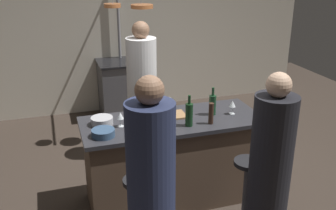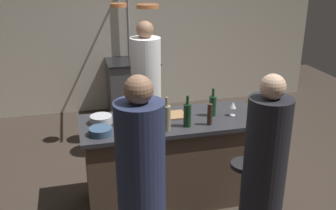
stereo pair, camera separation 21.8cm
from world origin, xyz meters
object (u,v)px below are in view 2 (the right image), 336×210
Objects in this scene: cutting_board at (169,116)px; wine_glass_by_chef at (119,115)px; wine_glass_near_right_guest at (134,104)px; stove_range at (133,88)px; mixing_bowl_blue at (101,131)px; bar_stool_right at (243,192)px; guest_right at (264,178)px; guest_left at (141,193)px; wine_bottle_red at (187,115)px; mixing_bowl_steel at (101,119)px; pepper_mill at (210,114)px; wine_bottle_green at (213,105)px; wine_bottle_white at (167,118)px; wine_glass_near_left_guest at (233,106)px; bar_stool_left at (133,209)px; chef at (146,96)px.

cutting_board is 0.54m from wine_glass_by_chef.
wine_glass_near_right_guest reaches higher than cutting_board.
cutting_board reaches higher than stove_range.
bar_stool_right is at bearing -19.97° from mixing_bowl_blue.
guest_right is at bearing -55.90° from wine_glass_near_right_guest.
guest_left is at bearing -179.25° from guest_right.
wine_bottle_red reaches higher than mixing_bowl_steel.
pepper_mill is (-0.18, 0.79, 0.26)m from guest_right.
bar_stool_right is 3.24× the size of mixing_bowl_blue.
mixing_bowl_blue is at bearing 179.07° from wine_bottle_red.
wine_glass_near_right_guest is at bearing 54.00° from wine_glass_by_chef.
cutting_board is 2.19× the size of wine_glass_near_right_guest.
pepper_mill is 1.44× the size of wine_glass_by_chef.
wine_bottle_red is at bearing -149.27° from wine_bottle_green.
bar_stool_right is 2.35× the size of wine_bottle_green.
stove_range is at bearing 92.21° from wine_bottle_red.
guest_right is 5.05× the size of cutting_board.
wine_bottle_green is 1.11m from mixing_bowl_steel.
guest_left is at bearing -116.60° from wine_bottle_white.
cutting_board is 0.98× the size of wine_bottle_white.
wine_bottle_green is at bearing 30.73° from wine_bottle_red.
bar_stool_right is at bearing -31.54° from wine_bottle_white.
pepper_mill is (-0.20, 0.42, 0.63)m from bar_stool_right.
wine_glass_near_left_guest is (0.63, -0.13, 0.10)m from cutting_board.
wine_bottle_white is 0.22m from wine_bottle_red.
bar_stool_left is at bearing -65.23° from mixing_bowl_blue.
chef is 1.06× the size of guest_right.
chef is at bearing 61.50° from mixing_bowl_blue.
chef is 1.02× the size of guest_left.
mixing_bowl_blue is (-1.03, 0.03, -0.07)m from pepper_mill.
mixing_bowl_steel is at bearing 137.73° from guest_right.
wine_bottle_white is at bearing -167.09° from wine_bottle_red.
wine_bottle_white reaches higher than mixing_bowl_steel.
pepper_mill is at bearing -1.66° from mixing_bowl_blue.
cutting_board is at bearing 111.39° from wine_bottle_red.
guest_right reaches higher than bar_stool_left.
chef is 8.18× the size of mixing_bowl_blue.
wine_glass_by_chef is at bearing 167.22° from pepper_mill.
mixing_bowl_blue is (-0.60, 0.06, -0.10)m from wine_bottle_white.
guest_right reaches higher than wine_glass_near_left_guest.
wine_glass_near_left_guest is (0.68, -1.09, 0.21)m from chef.
wine_bottle_green is 0.95m from wine_glass_by_chef.
mixing_bowl_blue is (-0.03, -0.26, -0.01)m from mixing_bowl_steel.
guest_left is 11.53× the size of wine_glass_near_left_guest.
guest_left is 11.53× the size of wine_glass_by_chef.
mixing_bowl_blue is (-1.21, 0.82, 0.18)m from guest_right.
mixing_bowl_steel is 0.26m from mixing_bowl_blue.
wine_bottle_green is (0.43, -0.08, 0.10)m from cutting_board.
mixing_bowl_steel is (-0.35, -0.16, -0.07)m from wine_glass_near_right_guest.
wine_bottle_white reaches higher than wine_glass_near_left_guest.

